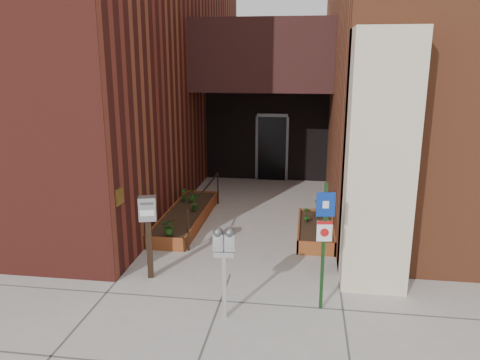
% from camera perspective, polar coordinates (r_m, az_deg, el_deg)
% --- Properties ---
extents(ground, '(80.00, 80.00, 0.00)m').
position_cam_1_polar(ground, '(8.91, -1.20, -11.46)').
color(ground, '#9E9991').
rests_on(ground, ground).
extents(architecture, '(20.00, 14.60, 10.00)m').
position_cam_1_polar(architecture, '(14.91, 2.53, 18.64)').
color(architecture, maroon).
rests_on(architecture, ground).
extents(planter_left, '(0.90, 3.60, 0.30)m').
position_cam_1_polar(planter_left, '(11.61, -6.60, -4.53)').
color(planter_left, brown).
rests_on(planter_left, ground).
extents(planter_right, '(0.80, 2.20, 0.30)m').
position_cam_1_polar(planter_right, '(10.78, 9.21, -6.14)').
color(planter_right, brown).
rests_on(planter_right, ground).
extents(handrail, '(0.04, 3.34, 0.90)m').
position_cam_1_polar(handrail, '(11.26, -4.30, -1.79)').
color(handrail, black).
rests_on(handrail, ground).
extents(parking_meter, '(0.34, 0.17, 1.48)m').
position_cam_1_polar(parking_meter, '(7.08, -1.96, -8.38)').
color(parking_meter, '#B9B9BC').
rests_on(parking_meter, ground).
extents(sign_post, '(0.29, 0.09, 2.10)m').
position_cam_1_polar(sign_post, '(7.38, 10.22, -6.44)').
color(sign_post, '#143715').
rests_on(sign_post, ground).
extents(payment_dropbox, '(0.36, 0.30, 1.55)m').
position_cam_1_polar(payment_dropbox, '(8.55, -11.15, -4.80)').
color(payment_dropbox, black).
rests_on(payment_dropbox, ground).
extents(shrub_left_a, '(0.39, 0.39, 0.36)m').
position_cam_1_polar(shrub_left_a, '(10.03, -8.64, -5.60)').
color(shrub_left_a, '#214F16').
rests_on(shrub_left_a, planter_left).
extents(shrub_left_b, '(0.24, 0.24, 0.39)m').
position_cam_1_polar(shrub_left_b, '(11.56, -5.60, -2.71)').
color(shrub_left_b, '#1B5718').
rests_on(shrub_left_b, planter_left).
extents(shrub_left_c, '(0.25, 0.25, 0.32)m').
position_cam_1_polar(shrub_left_c, '(12.25, -5.91, -1.89)').
color(shrub_left_c, '#245518').
rests_on(shrub_left_c, planter_left).
extents(shrub_left_d, '(0.24, 0.24, 0.32)m').
position_cam_1_polar(shrub_left_d, '(12.32, -6.91, -1.81)').
color(shrub_left_d, '#1F611B').
rests_on(shrub_left_d, planter_left).
extents(shrub_right_a, '(0.17, 0.17, 0.29)m').
position_cam_1_polar(shrub_right_a, '(10.59, 10.64, -4.78)').
color(shrub_right_a, '#23601B').
rests_on(shrub_right_a, planter_right).
extents(shrub_right_b, '(0.20, 0.20, 0.34)m').
position_cam_1_polar(shrub_right_b, '(10.80, 8.14, -4.17)').
color(shrub_right_b, '#185217').
rests_on(shrub_right_b, planter_right).
extents(shrub_right_c, '(0.39, 0.39, 0.35)m').
position_cam_1_polar(shrub_right_c, '(11.27, 9.77, -3.41)').
color(shrub_right_c, '#2B631C').
rests_on(shrub_right_c, planter_right).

